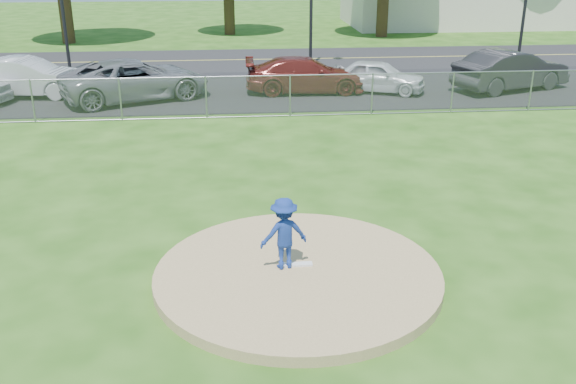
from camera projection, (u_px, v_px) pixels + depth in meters
name	position (u px, v px, depth m)	size (l,w,h in m)	color
ground	(266.00, 132.00, 21.39)	(120.00, 120.00, 0.00)	#214C10
pitchers_mound	(298.00, 275.00, 12.09)	(5.40, 5.40, 0.20)	tan
pitching_rubber	(297.00, 264.00, 12.23)	(0.60, 0.15, 0.04)	white
chain_link_fence	(262.00, 97.00, 22.97)	(40.00, 0.06, 1.50)	gray
parking_lot	(257.00, 90.00, 27.41)	(50.00, 8.00, 0.01)	black
street	(250.00, 60.00, 34.35)	(60.00, 7.00, 0.01)	black
pitcher	(284.00, 233.00, 11.93)	(0.90, 0.52, 1.40)	navy
traffic_cone	(130.00, 94.00, 25.22)	(0.32, 0.32, 0.63)	orange
parked_car_white	(27.00, 77.00, 25.96)	(1.67, 4.78, 1.57)	silver
parked_car_gray	(135.00, 80.00, 25.45)	(2.67, 5.80, 1.61)	slate
parked_car_darkred	(306.00, 75.00, 26.74)	(2.03, 5.00, 1.45)	#5C1B17
parked_car_pearl	(378.00, 76.00, 26.81)	(1.57, 3.91, 1.33)	silver
parked_car_charcoal	(511.00, 70.00, 27.14)	(1.78, 5.11, 1.68)	#242427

